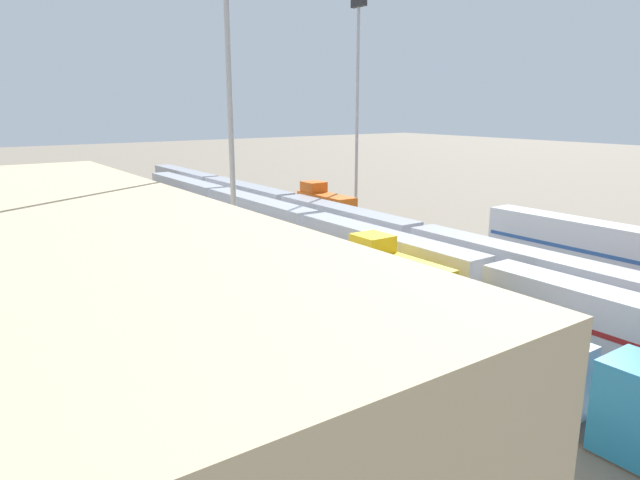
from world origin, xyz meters
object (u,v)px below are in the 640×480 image
object	(u,v)px
maintenance_shed	(39,308)
light_mast_1	(228,54)
train_on_track_3	(369,247)
train_on_track_1	(325,205)
train_on_track_5	(294,268)
light_mast_0	(358,81)
train_on_track_4	(394,277)
train_on_track_2	(332,220)

from	to	relation	value
maintenance_shed	light_mast_1	bearing A→B (deg)	-57.35
train_on_track_3	maintenance_shed	bearing A→B (deg)	107.67
train_on_track_1	light_mast_1	size ratio (longest dim) A/B	0.32
train_on_track_5	light_mast_0	distance (m)	41.84
light_mast_0	maintenance_shed	world-z (taller)	light_mast_0
light_mast_0	light_mast_1	distance (m)	39.54
train_on_track_4	train_on_track_3	world-z (taller)	train_on_track_4
train_on_track_2	light_mast_0	world-z (taller)	light_mast_0
train_on_track_3	train_on_track_2	bearing A→B (deg)	-21.40
train_on_track_5	train_on_track_3	distance (m)	10.20
train_on_track_1	train_on_track_2	bearing A→B (deg)	149.43
train_on_track_2	maintenance_shed	size ratio (longest dim) A/B	2.36
train_on_track_5	train_on_track_2	size ratio (longest dim) A/B	0.79
train_on_track_2	light_mast_0	bearing A→B (deg)	-48.31
train_on_track_2	light_mast_1	bearing A→B (deg)	121.95
train_on_track_4	train_on_track_2	xyz separation A→B (m)	(21.80, -10.00, -0.09)
train_on_track_1	train_on_track_2	world-z (taller)	train_on_track_1
train_on_track_3	light_mast_0	world-z (taller)	light_mast_0
train_on_track_1	train_on_track_4	world-z (taller)	same
train_on_track_4	train_on_track_1	bearing A→B (deg)	-26.36
light_mast_0	maintenance_shed	bearing A→B (deg)	125.01
train_on_track_1	light_mast_0	bearing A→B (deg)	-69.00
train_on_track_5	light_mast_1	world-z (taller)	light_mast_1
train_on_track_1	train_on_track_3	bearing A→B (deg)	154.77
train_on_track_3	light_mast_1	distance (m)	22.31
train_on_track_1	train_on_track_4	xyz separation A→B (m)	(-30.27, 15.00, 0.00)
train_on_track_3	maintenance_shed	distance (m)	32.35
train_on_track_3	train_on_track_4	bearing A→B (deg)	151.07
train_on_track_4	light_mast_1	bearing A→B (deg)	42.06
train_on_track_4	light_mast_1	size ratio (longest dim) A/B	0.32
train_on_track_1	train_on_track_2	xyz separation A→B (m)	(-8.46, 5.00, -0.09)
light_mast_1	train_on_track_1	bearing A→B (deg)	-49.75
light_mast_0	maintenance_shed	xyz separation A→B (m)	(-34.04, 48.59, -13.63)
train_on_track_1	light_mast_1	distance (m)	35.85
train_on_track_3	light_mast_0	bearing A→B (deg)	-36.44
train_on_track_5	light_mast_1	bearing A→B (deg)	53.82
train_on_track_1	light_mast_1	bearing A→B (deg)	130.25
train_on_track_5	train_on_track_1	xyz separation A→B (m)	(23.22, -20.00, 0.07)
train_on_track_4	train_on_track_3	size ratio (longest dim) A/B	0.09
maintenance_shed	train_on_track_1	bearing A→B (deg)	-52.69
train_on_track_4	maintenance_shed	distance (m)	25.87
light_mast_1	train_on_track_5	bearing A→B (deg)	-126.18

